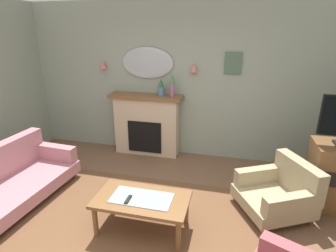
# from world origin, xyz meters

# --- Properties ---
(floor) EXTENTS (6.85, 5.99, 0.10)m
(floor) POSITION_xyz_m (0.00, 0.00, -0.05)
(floor) COLOR brown
(floor) RESTS_ON ground
(wall_back) EXTENTS (6.85, 0.10, 2.77)m
(wall_back) POSITION_xyz_m (0.00, 2.55, 1.38)
(wall_back) COLOR #93A393
(wall_back) RESTS_ON ground
(patterned_rug) EXTENTS (3.20, 2.40, 0.01)m
(patterned_rug) POSITION_xyz_m (0.00, 0.20, 0.01)
(patterned_rug) COLOR brown
(patterned_rug) RESTS_ON ground
(fireplace) EXTENTS (1.36, 0.36, 1.16)m
(fireplace) POSITION_xyz_m (-0.67, 2.32, 0.57)
(fireplace) COLOR beige
(fireplace) RESTS_ON ground
(mantel_vase_left) EXTENTS (0.12, 0.12, 0.32)m
(mantel_vase_left) POSITION_xyz_m (-0.37, 2.30, 1.30)
(mantel_vase_left) COLOR #4C7093
(mantel_vase_left) RESTS_ON fireplace
(mantel_vase_right) EXTENTS (0.10, 0.10, 0.41)m
(mantel_vase_right) POSITION_xyz_m (-0.17, 2.30, 1.39)
(mantel_vase_right) COLOR #9E6084
(mantel_vase_right) RESTS_ON fireplace
(wall_mirror) EXTENTS (0.96, 0.06, 0.56)m
(wall_mirror) POSITION_xyz_m (-0.67, 2.47, 1.71)
(wall_mirror) COLOR #B2BCC6
(wall_sconce_left) EXTENTS (0.14, 0.14, 0.14)m
(wall_sconce_left) POSITION_xyz_m (-1.52, 2.42, 1.66)
(wall_sconce_left) COLOR #D17066
(wall_sconce_right) EXTENTS (0.14, 0.14, 0.14)m
(wall_sconce_right) POSITION_xyz_m (0.18, 2.42, 1.66)
(wall_sconce_right) COLOR #D17066
(framed_picture) EXTENTS (0.28, 0.03, 0.36)m
(framed_picture) POSITION_xyz_m (0.83, 2.48, 1.75)
(framed_picture) COLOR #4C6B56
(coffee_table) EXTENTS (1.10, 0.60, 0.45)m
(coffee_table) POSITION_xyz_m (-0.05, 0.26, 0.38)
(coffee_table) COLOR brown
(coffee_table) RESTS_ON ground
(tv_remote) EXTENTS (0.04, 0.16, 0.02)m
(tv_remote) POSITION_xyz_m (-0.19, 0.17, 0.45)
(tv_remote) COLOR black
(tv_remote) RESTS_ON coffee_table
(floral_couch) EXTENTS (0.96, 1.76, 0.76)m
(floral_couch) POSITION_xyz_m (-2.03, 0.40, 0.32)
(floral_couch) COLOR #B77A84
(floral_couch) RESTS_ON ground
(armchair_near_fireplace) EXTENTS (1.10, 1.09, 0.71)m
(armchair_near_fireplace) POSITION_xyz_m (1.58, 1.02, 0.31)
(armchair_near_fireplace) COLOR tan
(armchair_near_fireplace) RESTS_ON ground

